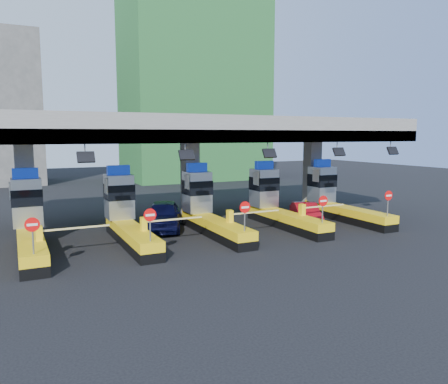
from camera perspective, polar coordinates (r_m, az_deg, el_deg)
name	(u,v)px	position (r m, az deg, el deg)	size (l,w,h in m)	color
ground	(209,232)	(26.87, -2.03, -5.28)	(120.00, 120.00, 0.00)	black
toll_canopy	(190,132)	(28.86, -4.41, 7.85)	(28.00, 12.09, 7.00)	slate
toll_lane_far_left	(29,223)	(24.68, -24.12, -3.77)	(4.43, 8.00, 4.16)	black
toll_lane_left	(126,216)	(25.29, -12.73, -3.03)	(4.43, 8.00, 4.16)	black
toll_lane_center	(207,209)	(26.85, -2.28, -2.26)	(4.43, 8.00, 4.16)	black
toll_lane_right	(276,204)	(29.18, 6.75, -1.52)	(4.43, 8.00, 4.16)	black
toll_lane_far_right	(335,199)	(32.13, 14.29, -0.88)	(4.43, 8.00, 4.16)	black
bg_building_scaffold	(193,75)	(60.90, -4.03, 15.05)	(18.00, 12.00, 28.00)	#1E5926
van	(163,215)	(27.76, -7.93, -3.03)	(2.13, 5.31, 1.81)	black
red_car	(306,213)	(29.79, 10.64, -2.78)	(1.48, 4.24, 1.40)	#A00C17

